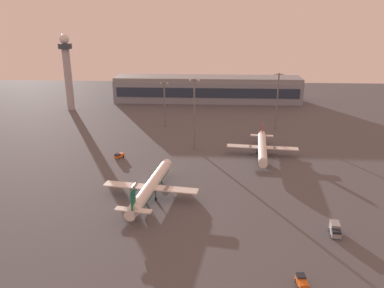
% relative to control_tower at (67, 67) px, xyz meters
% --- Properties ---
extents(ground_plane, '(416.00, 416.00, 0.00)m').
position_rel_control_tower_xyz_m(ground_plane, '(65.16, -104.13, -25.68)').
color(ground_plane, '#4C4C51').
extents(terminal_building, '(122.84, 22.40, 16.40)m').
position_rel_control_tower_xyz_m(terminal_building, '(83.38, 28.56, -17.59)').
color(terminal_building, gray).
rests_on(terminal_building, ground).
extents(control_tower, '(8.00, 8.00, 44.85)m').
position_rel_control_tower_xyz_m(control_tower, '(0.00, 0.00, 0.00)').
color(control_tower, '#A8A8B2').
rests_on(control_tower, ground).
extents(airplane_terminal_side, '(31.04, 39.73, 10.21)m').
position_rel_control_tower_xyz_m(airplane_terminal_side, '(67.62, -115.66, -21.83)').
color(airplane_terminal_side, silver).
rests_on(airplane_terminal_side, ground).
extents(airplane_taxiway_distant, '(29.50, 37.82, 9.70)m').
position_rel_control_tower_xyz_m(airplane_taxiway_distant, '(107.88, -75.17, -22.02)').
color(airplane_taxiway_distant, silver).
rests_on(airplane_taxiway_distant, ground).
extents(cargo_loader, '(3.69, 4.57, 2.25)m').
position_rel_control_tower_xyz_m(cargo_loader, '(49.12, -81.47, -24.50)').
color(cargo_loader, '#D85919').
rests_on(cargo_loader, ground).
extents(baggage_tractor, '(2.22, 4.25, 2.25)m').
position_rel_control_tower_xyz_m(baggage_tractor, '(106.97, -156.26, -24.50)').
color(baggage_tractor, '#D85919').
rests_on(baggage_tractor, ground).
extents(catering_truck, '(3.08, 5.91, 3.05)m').
position_rel_control_tower_xyz_m(catering_truck, '(120.37, -134.79, -24.10)').
color(catering_truck, gray).
rests_on(catering_truck, ground).
extents(apron_light_west, '(4.80, 0.90, 28.71)m').
position_rel_control_tower_xyz_m(apron_light_west, '(119.15, -36.50, -9.45)').
color(apron_light_west, slate).
rests_on(apron_light_west, ground).
extents(apron_light_east, '(4.80, 0.90, 23.31)m').
position_rel_control_tower_xyz_m(apron_light_east, '(62.26, -34.25, -12.23)').
color(apron_light_east, slate).
rests_on(apron_light_east, ground).
extents(apron_light_central, '(4.80, 0.90, 30.76)m').
position_rel_control_tower_xyz_m(apron_light_central, '(79.25, -68.50, -8.40)').
color(apron_light_central, slate).
rests_on(apron_light_central, ground).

